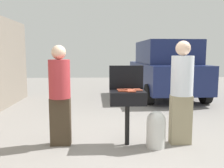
{
  "coord_description": "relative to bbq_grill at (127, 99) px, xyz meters",
  "views": [
    {
      "loc": [
        -0.39,
        -3.86,
        1.57
      ],
      "look_at": [
        -0.2,
        0.62,
        1.0
      ],
      "focal_mm": 38.39,
      "sensor_mm": 36.0,
      "label": 1
    }
  ],
  "objects": [
    {
      "name": "hot_dog_9",
      "position": [
        0.07,
        -0.01,
        0.16
      ],
      "size": [
        0.13,
        0.03,
        0.03
      ],
      "primitive_type": "cylinder",
      "rotation": [
        0.0,
        1.57,
        -0.04
      ],
      "color": "#C6593D",
      "rests_on": "bbq_grill"
    },
    {
      "name": "hot_dog_1",
      "position": [
        -0.1,
        -0.09,
        0.16
      ],
      "size": [
        0.13,
        0.03,
        0.03
      ],
      "primitive_type": "cylinder",
      "rotation": [
        0.0,
        1.57,
        -0.04
      ],
      "color": "#AD4228",
      "rests_on": "bbq_grill"
    },
    {
      "name": "hot_dog_2",
      "position": [
        0.02,
        -0.07,
        0.16
      ],
      "size": [
        0.13,
        0.04,
        0.03
      ],
      "primitive_type": "cylinder",
      "rotation": [
        0.0,
        1.57,
        0.08
      ],
      "color": "#AD4228",
      "rests_on": "bbq_grill"
    },
    {
      "name": "hot_dog_3",
      "position": [
        0.06,
        -0.15,
        0.16
      ],
      "size": [
        0.13,
        0.03,
        0.03
      ],
      "primitive_type": "cylinder",
      "rotation": [
        0.0,
        1.57,
        0.01
      ],
      "color": "#AD4228",
      "rests_on": "bbq_grill"
    },
    {
      "name": "hot_dog_0",
      "position": [
        0.07,
        0.07,
        0.16
      ],
      "size": [
        0.13,
        0.04,
        0.03
      ],
      "primitive_type": "cylinder",
      "rotation": [
        0.0,
        1.57,
        -0.08
      ],
      "color": "#C6593D",
      "rests_on": "bbq_grill"
    },
    {
      "name": "hot_dog_8",
      "position": [
        0.17,
        0.11,
        0.16
      ],
      "size": [
        0.13,
        0.04,
        0.03
      ],
      "primitive_type": "cylinder",
      "rotation": [
        0.0,
        1.57,
        0.12
      ],
      "color": "#B74C33",
      "rests_on": "bbq_grill"
    },
    {
      "name": "person_right",
      "position": [
        0.94,
        0.03,
        0.17
      ],
      "size": [
        0.37,
        0.37,
        1.78
      ],
      "rotation": [
        0.0,
        0.0,
        3.33
      ],
      "color": "gray",
      "rests_on": "ground"
    },
    {
      "name": "parked_minivan",
      "position": [
        1.88,
        4.78,
        0.23
      ],
      "size": [
        2.14,
        4.46,
        2.02
      ],
      "rotation": [
        0.0,
        0.0,
        3.17
      ],
      "color": "navy",
      "rests_on": "ground"
    },
    {
      "name": "ground_plane",
      "position": [
        -0.04,
        -0.12,
        -0.8
      ],
      "size": [
        24.0,
        24.0,
        0.0
      ],
      "primitive_type": "plane",
      "color": "gray"
    },
    {
      "name": "grill_lid_open",
      "position": [
        0.0,
        0.22,
        0.35
      ],
      "size": [
        0.6,
        0.05,
        0.42
      ],
      "primitive_type": "cube",
      "color": "black",
      "rests_on": "bbq_grill"
    },
    {
      "name": "hot_dog_4",
      "position": [
        0.03,
        -0.12,
        0.16
      ],
      "size": [
        0.13,
        0.03,
        0.03
      ],
      "primitive_type": "cylinder",
      "rotation": [
        0.0,
        1.57,
        0.06
      ],
      "color": "#AD4228",
      "rests_on": "bbq_grill"
    },
    {
      "name": "person_left",
      "position": [
        -1.14,
        0.05,
        0.13
      ],
      "size": [
        0.36,
        0.36,
        1.71
      ],
      "rotation": [
        0.0,
        0.0,
        0.05
      ],
      "color": "#3F3323",
      "rests_on": "ground"
    },
    {
      "name": "hot_dog_6",
      "position": [
        0.19,
        -0.02,
        0.16
      ],
      "size": [
        0.13,
        0.03,
        0.03
      ],
      "primitive_type": "cylinder",
      "rotation": [
        0.0,
        1.57,
        0.01
      ],
      "color": "#C6593D",
      "rests_on": "bbq_grill"
    },
    {
      "name": "propane_tank",
      "position": [
        0.47,
        -0.12,
        -0.48
      ],
      "size": [
        0.32,
        0.32,
        0.62
      ],
      "color": "silver",
      "rests_on": "ground"
    },
    {
      "name": "bbq_grill",
      "position": [
        0.0,
        0.0,
        0.0
      ],
      "size": [
        0.6,
        0.44,
        0.94
      ],
      "color": "black",
      "rests_on": "ground"
    },
    {
      "name": "hot_dog_5",
      "position": [
        0.02,
        0.1,
        0.16
      ],
      "size": [
        0.13,
        0.04,
        0.03
      ],
      "primitive_type": "cylinder",
      "rotation": [
        0.0,
        1.57,
        -0.09
      ],
      "color": "#B74C33",
      "rests_on": "bbq_grill"
    },
    {
      "name": "hot_dog_7",
      "position": [
        -0.11,
        0.08,
        0.16
      ],
      "size": [
        0.13,
        0.03,
        0.03
      ],
      "primitive_type": "cylinder",
      "rotation": [
        0.0,
        1.57,
        0.06
      ],
      "color": "#B74C33",
      "rests_on": "bbq_grill"
    }
  ]
}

